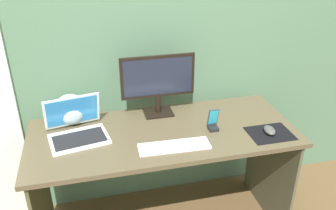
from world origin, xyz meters
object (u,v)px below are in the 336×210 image
at_px(laptop, 77,129).
at_px(fishbowl, 70,110).
at_px(monitor, 158,82).
at_px(mouse, 269,130).
at_px(phone_in_dock, 213,122).
at_px(keyboard_external, 174,146).

bearing_deg(laptop, fishbowl, 100.19).
xyz_separation_m(monitor, fishbowl, (-0.54, 0.01, -0.13)).
xyz_separation_m(fishbowl, mouse, (1.11, -0.40, -0.07)).
xyz_separation_m(laptop, phone_in_dock, (0.78, -0.11, 0.00)).
distance_m(keyboard_external, mouse, 0.57).
xyz_separation_m(monitor, keyboard_external, (0.00, -0.40, -0.22)).
bearing_deg(mouse, monitor, 152.45).
bearing_deg(keyboard_external, laptop, 157.36).
bearing_deg(mouse, laptop, 174.67).
height_order(fishbowl, keyboard_external, fishbowl).
bearing_deg(keyboard_external, phone_in_dock, 27.84).
distance_m(fishbowl, phone_in_dock, 0.86).
height_order(laptop, keyboard_external, laptop).
distance_m(mouse, phone_in_dock, 0.33).
xyz_separation_m(monitor, laptop, (-0.51, -0.16, -0.18)).
distance_m(laptop, fishbowl, 0.18).
distance_m(keyboard_external, phone_in_dock, 0.30).
bearing_deg(keyboard_external, mouse, 3.06).
distance_m(monitor, mouse, 0.72).
distance_m(fishbowl, mouse, 1.18).
bearing_deg(fishbowl, phone_in_dock, -18.98).
relative_size(mouse, phone_in_dock, 0.73).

